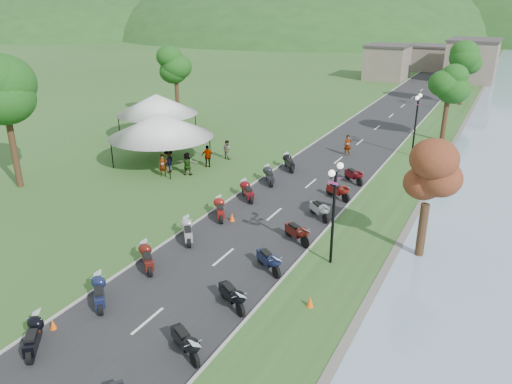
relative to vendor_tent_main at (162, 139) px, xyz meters
The scene contains 13 objects.
road 17.92m from the vendor_tent_main, 47.37° to the left, with size 7.00×120.00×0.02m, color #28282A.
hills_backdrop 173.54m from the vendor_tent_main, 86.01° to the left, with size 360.00×120.00×76.00m, color #285621, non-canonical shape.
far_building 58.97m from the vendor_tent_main, 80.17° to the left, with size 18.00×16.00×5.00m, color gray.
moto_row_left 17.96m from the vendor_tent_main, 58.20° to the right, with size 2.60×39.08×1.10m, color #331411, non-canonical shape.
moto_row_right 19.42m from the vendor_tent_main, 40.93° to the right, with size 2.60×33.22×1.10m, color #331411, non-canonical shape.
vendor_tent_main is the anchor object (origin of this frame).
vendor_tent_side 8.24m from the vendor_tent_main, 130.00° to the left, with size 5.00×5.00×4.00m, color silver, non-canonical shape.
tree_park_left 11.02m from the vendor_tent_main, 123.40° to the right, with size 4.08×4.08×11.34m, color #1F5B19, non-canonical shape.
tree_lakeside 21.69m from the vendor_tent_main, 16.10° to the right, with size 2.30×2.30×6.38m, color #1F5B19, non-canonical shape.
pedestrian_a 3.67m from the vendor_tent_main, 52.20° to the right, with size 0.61×0.45×1.68m, color slate.
pedestrian_b 5.53m from the vendor_tent_main, 41.55° to the left, with size 0.75×0.41×1.54m, color slate.
pedestrian_c 3.10m from the vendor_tent_main, 41.73° to the right, with size 1.16×0.48×1.80m, color slate.
traffic_cone_near 21.15m from the vendor_tent_main, 64.53° to the right, with size 0.28×0.28×0.44m, color #F2590C.
Camera 1 is at (11.74, -3.02, 12.37)m, focal length 35.00 mm.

